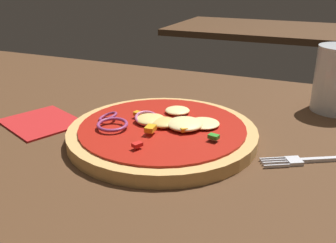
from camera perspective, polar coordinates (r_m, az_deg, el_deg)
dining_table at (r=0.53m, az=-2.55°, el=-4.65°), size 1.41×0.80×0.03m
pizza at (r=0.53m, az=-0.80°, el=-1.59°), size 0.27×0.27×0.03m
fork at (r=0.51m, az=21.93°, el=-5.39°), size 0.15×0.09×0.00m
napkin at (r=0.62m, az=-18.74°, el=-0.17°), size 0.14×0.14×0.00m
background_table at (r=1.70m, az=13.11°, el=13.45°), size 0.69×0.49×0.03m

